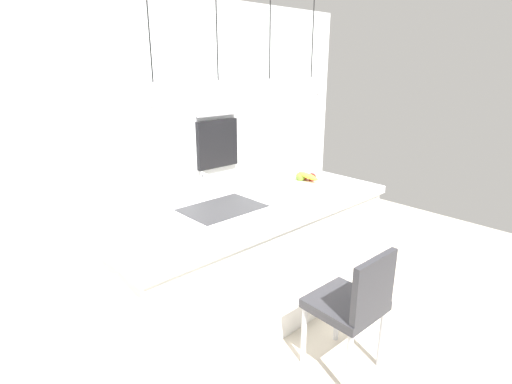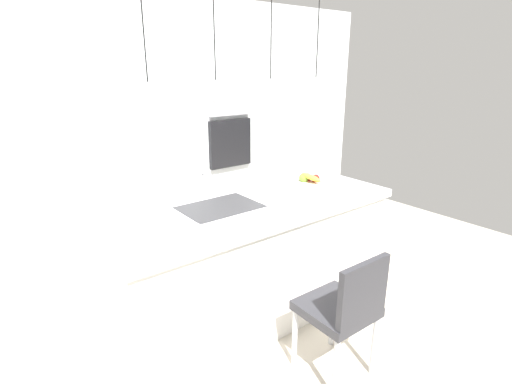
{
  "view_description": "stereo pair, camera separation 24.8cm",
  "coord_description": "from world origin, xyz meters",
  "px_view_note": "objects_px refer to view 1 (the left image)",
  "views": [
    {
      "loc": [
        -1.85,
        -2.11,
        1.9
      ],
      "look_at": [
        0.1,
        0.0,
        0.98
      ],
      "focal_mm": 27.67,
      "sensor_mm": 36.0,
      "label": 1
    },
    {
      "loc": [
        -1.66,
        -2.27,
        1.9
      ],
      "look_at": [
        0.1,
        0.0,
        0.98
      ],
      "focal_mm": 27.67,
      "sensor_mm": 36.0,
      "label": 2
    }
  ],
  "objects_px": {
    "microwave": "(216,100)",
    "oven": "(217,144)",
    "chair_near": "(353,303)",
    "fruit_bowl": "(305,182)"
  },
  "relations": [
    {
      "from": "fruit_bowl",
      "to": "microwave",
      "type": "distance_m",
      "value": 1.77
    },
    {
      "from": "microwave",
      "to": "chair_near",
      "type": "distance_m",
      "value": 2.89
    },
    {
      "from": "fruit_bowl",
      "to": "microwave",
      "type": "height_order",
      "value": "microwave"
    },
    {
      "from": "chair_near",
      "to": "fruit_bowl",
      "type": "bearing_deg",
      "value": 57.56
    },
    {
      "from": "microwave",
      "to": "oven",
      "type": "bearing_deg",
      "value": 0.0
    },
    {
      "from": "fruit_bowl",
      "to": "chair_near",
      "type": "relative_size",
      "value": 0.32
    },
    {
      "from": "microwave",
      "to": "oven",
      "type": "relative_size",
      "value": 0.96
    },
    {
      "from": "oven",
      "to": "fruit_bowl",
      "type": "bearing_deg",
      "value": -101.4
    },
    {
      "from": "fruit_bowl",
      "to": "chair_near",
      "type": "xyz_separation_m",
      "value": [
        -0.57,
        -0.9,
        -0.48
      ]
    },
    {
      "from": "fruit_bowl",
      "to": "chair_near",
      "type": "distance_m",
      "value": 1.17
    }
  ]
}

